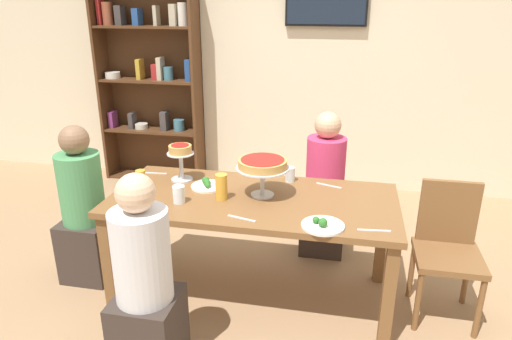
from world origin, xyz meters
The scene contains 22 objects.
ground_plane centered at (0.00, 0.00, 0.00)m, with size 12.00×12.00×0.00m, color #9E7A56.
rear_partition centered at (0.00, 2.20, 1.40)m, with size 8.00×0.12×2.80m, color beige.
dining_table centered at (0.00, 0.00, 0.65)m, with size 1.83×0.84×0.74m.
bookshelf centered at (-1.56, 2.02, 1.14)m, with size 1.10×0.30×2.21m.
television centered at (0.28, 2.11, 1.91)m, with size 0.79×0.05×0.46m.
diner_near_left centered at (-0.42, -0.75, 0.49)m, with size 0.34×0.34×1.15m.
diner_far_right centered at (0.42, 0.73, 0.49)m, with size 0.34×0.34×1.15m.
diner_head_west centered at (-1.22, 0.00, 0.49)m, with size 0.34×0.34×1.15m.
chair_head_east centered at (1.23, 0.10, 0.49)m, with size 0.40×0.40×0.87m.
deep_dish_pizza_stand centered at (0.05, 0.04, 0.95)m, with size 0.34×0.34×0.25m.
personal_pizza_stand centered at (-0.55, 0.19, 0.93)m, with size 0.19×0.19×0.26m.
salad_plate_near_diner centered at (0.46, -0.32, 0.75)m, with size 0.24×0.24×0.06m.
salad_plate_far_diner centered at (-0.64, -0.30, 0.76)m, with size 0.22×0.22×0.07m.
salad_plate_spare centered at (-0.33, 0.10, 0.76)m, with size 0.23×0.23×0.07m.
beer_glass_amber_tall centered at (-0.74, -0.05, 0.81)m, with size 0.06×0.06×0.15m, color gold.
beer_glass_amber_short centered at (-0.19, -0.07, 0.82)m, with size 0.08×0.08×0.17m, color gold.
water_glass_clear_near centered at (0.20, 0.32, 0.79)m, with size 0.07×0.07×0.10m, color white.
water_glass_clear_far centered at (-0.43, -0.17, 0.80)m, with size 0.08×0.08×0.11m, color white.
cutlery_fork_near centered at (0.75, -0.31, 0.74)m, with size 0.18×0.02×0.01m, color silver.
cutlery_knife_near centered at (0.00, -0.31, 0.74)m, with size 0.18×0.02×0.01m, color silver.
cutlery_fork_far centered at (0.47, 0.29, 0.74)m, with size 0.18×0.02×0.01m, color silver.
cutlery_knife_far centered at (-0.79, 0.28, 0.74)m, with size 0.18×0.02×0.01m, color silver.
Camera 1 is at (0.56, -2.65, 1.94)m, focal length 32.37 mm.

